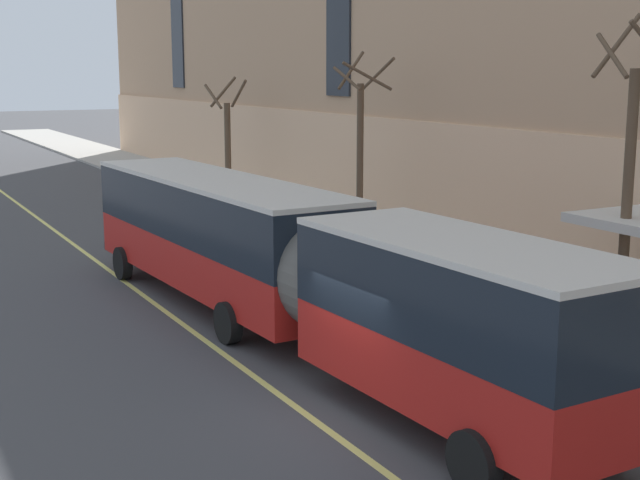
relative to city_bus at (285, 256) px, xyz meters
The scene contains 9 objects.
ground_plane 5.25m from the city_bus, 98.61° to the right, with size 260.00×260.00×0.00m, color #424244.
sidewalk 8.43m from the city_bus, 12.64° to the right, with size 4.73×160.00×0.15m, color #ADA89E.
city_bus is the anchor object (origin of this frame).
parked_car_red_1 6.07m from the city_bus, 40.08° to the left, with size 2.02×4.77×1.56m.
parked_car_white_2 14.46m from the city_bus, 71.99° to the left, with size 2.05×4.53×1.56m.
street_tree_mid_block 8.60m from the city_bus, 19.85° to the right, with size 1.62×1.68×7.50m.
street_tree_far_uptown 12.73m from the city_bus, 51.28° to the left, with size 2.17×2.17×6.81m.
street_tree_far_downtown 24.00m from the city_bus, 70.77° to the left, with size 1.76×1.71×5.81m.
lane_centerline 3.19m from the city_bus, 133.39° to the right, with size 0.16×140.00×0.01m, color #E0D66B.
Camera 1 is at (-8.12, -13.44, 6.29)m, focal length 50.00 mm.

